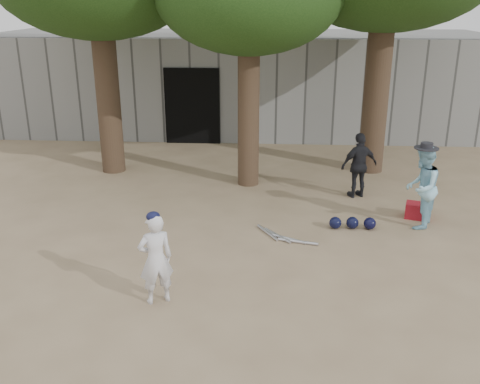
# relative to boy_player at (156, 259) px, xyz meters

# --- Properties ---
(ground) EXTENTS (70.00, 70.00, 0.00)m
(ground) POSITION_rel_boy_player_xyz_m (0.45, 1.01, -0.67)
(ground) COLOR #937C5E
(ground) RESTS_ON ground
(boy_player) EXTENTS (0.58, 0.50, 1.34)m
(boy_player) POSITION_rel_boy_player_xyz_m (0.00, 0.00, 0.00)
(boy_player) COLOR silver
(boy_player) RESTS_ON ground
(spectator_blue) EXTENTS (0.85, 0.93, 1.56)m
(spectator_blue) POSITION_rel_boy_player_xyz_m (4.36, 2.93, 0.11)
(spectator_blue) COLOR #92CCE1
(spectator_blue) RESTS_ON ground
(spectator_dark) EXTENTS (0.90, 0.62, 1.41)m
(spectator_dark) POSITION_rel_boy_player_xyz_m (3.45, 4.49, 0.04)
(spectator_dark) COLOR black
(spectator_dark) RESTS_ON ground
(red_bag) EXTENTS (0.50, 0.43, 0.30)m
(red_bag) POSITION_rel_boy_player_xyz_m (4.44, 3.35, -0.52)
(red_bag) COLOR #A5162B
(red_bag) RESTS_ON ground
(back_building) EXTENTS (16.00, 5.24, 3.00)m
(back_building) POSITION_rel_boy_player_xyz_m (0.45, 11.35, 0.83)
(back_building) COLOR gray
(back_building) RESTS_ON ground
(helmet_row) EXTENTS (0.87, 0.25, 0.23)m
(helmet_row) POSITION_rel_boy_player_xyz_m (3.12, 2.74, -0.55)
(helmet_row) COLOR black
(helmet_row) RESTS_ON ground
(bat_pile) EXTENTS (1.10, 0.80, 0.06)m
(bat_pile) POSITION_rel_boy_player_xyz_m (1.81, 2.22, -0.64)
(bat_pile) COLOR #B2B2B9
(bat_pile) RESTS_ON ground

